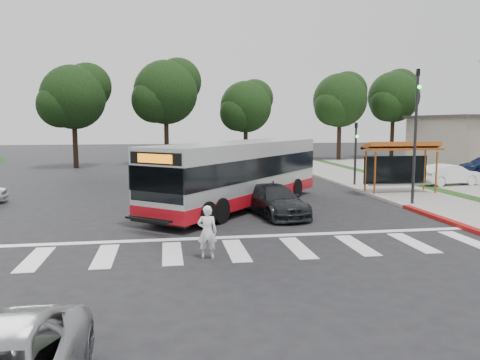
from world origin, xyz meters
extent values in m
plane|color=black|center=(0.00, 0.00, 0.00)|extent=(140.00, 140.00, 0.00)
cube|color=gray|center=(11.00, 8.00, 0.06)|extent=(4.00, 40.00, 0.12)
cube|color=#9E9991|center=(9.00, 8.00, 0.07)|extent=(0.30, 40.00, 0.15)
cube|color=maroon|center=(9.00, -2.00, 0.08)|extent=(0.32, 6.00, 0.15)
cube|color=silver|center=(0.00, -5.00, 0.01)|extent=(18.00, 2.60, 0.01)
cylinder|color=#9D4B1A|center=(9.00, 4.40, 1.27)|extent=(0.10, 0.10, 2.30)
cylinder|color=#9D4B1A|center=(12.60, 4.40, 1.27)|extent=(0.10, 0.10, 2.30)
cylinder|color=#9D4B1A|center=(9.00, 5.60, 1.27)|extent=(0.10, 0.10, 2.30)
cylinder|color=#9D4B1A|center=(12.60, 5.60, 1.27)|extent=(0.10, 0.10, 2.30)
cube|color=#9D4B1A|center=(10.80, 5.00, 2.57)|extent=(4.20, 1.60, 0.12)
cube|color=#9D4B1A|center=(10.80, 5.05, 2.72)|extent=(4.20, 1.32, 0.51)
cube|color=black|center=(10.80, 5.60, 1.32)|extent=(3.80, 0.06, 1.60)
cube|color=gray|center=(10.80, 5.00, 0.57)|extent=(3.60, 0.40, 0.08)
cylinder|color=black|center=(9.60, 1.50, 3.25)|extent=(0.14, 0.14, 6.50)
imported|color=black|center=(9.60, 1.50, 6.00)|extent=(0.16, 0.20, 1.00)
sphere|color=#19E533|center=(9.60, 1.32, 5.65)|extent=(0.18, 0.18, 0.18)
cylinder|color=black|center=(9.60, 8.50, 2.00)|extent=(0.14, 0.14, 4.00)
imported|color=black|center=(9.60, 8.50, 3.50)|extent=(0.16, 0.20, 1.00)
sphere|color=#19E533|center=(9.60, 8.32, 3.15)|extent=(0.18, 0.18, 0.18)
cylinder|color=black|center=(16.00, 28.00, 2.30)|extent=(0.44, 0.44, 4.40)
sphere|color=black|center=(16.00, 28.00, 6.30)|extent=(5.60, 5.60, 5.60)
sphere|color=black|center=(17.12, 28.84, 7.30)|extent=(4.20, 4.20, 4.20)
sphere|color=black|center=(15.02, 27.30, 5.60)|extent=(3.92, 3.92, 3.92)
cylinder|color=black|center=(23.00, 30.00, 2.42)|extent=(0.44, 0.44, 4.84)
sphere|color=black|center=(23.00, 30.00, 6.82)|extent=(5.60, 5.60, 5.60)
sphere|color=black|center=(24.12, 30.84, 7.92)|extent=(4.20, 4.20, 4.20)
sphere|color=black|center=(22.02, 29.30, 6.05)|extent=(3.92, 3.92, 3.92)
cylinder|color=black|center=(-2.00, 26.00, 2.42)|extent=(0.44, 0.44, 4.84)
sphere|color=black|center=(-2.00, 26.00, 6.82)|extent=(6.00, 6.00, 6.00)
sphere|color=black|center=(-0.80, 26.90, 7.92)|extent=(4.50, 4.50, 4.50)
sphere|color=black|center=(-3.05, 25.25, 6.05)|extent=(4.20, 4.20, 4.20)
cylinder|color=black|center=(6.00, 28.00, 1.98)|extent=(0.44, 0.44, 3.96)
sphere|color=black|center=(6.00, 28.00, 5.58)|extent=(5.20, 5.20, 5.20)
sphere|color=black|center=(7.04, 28.78, 6.48)|extent=(3.90, 3.90, 3.90)
sphere|color=black|center=(5.09, 27.35, 4.95)|extent=(3.64, 3.64, 3.64)
cylinder|color=black|center=(-10.00, 24.00, 2.20)|extent=(0.44, 0.44, 4.40)
sphere|color=black|center=(-10.00, 24.00, 6.20)|extent=(5.60, 5.60, 5.60)
sphere|color=black|center=(-8.88, 24.84, 7.20)|extent=(4.20, 4.20, 4.20)
sphere|color=black|center=(-10.98, 23.30, 5.50)|extent=(3.92, 3.92, 3.92)
imported|color=white|center=(-0.97, -5.68, 0.80)|extent=(0.63, 0.47, 1.59)
imported|color=black|center=(2.50, 0.31, 0.65)|extent=(2.56, 4.75, 1.31)
imported|color=white|center=(15.50, 7.58, 0.75)|extent=(4.12, 1.92, 1.31)
camera|label=1|loc=(-2.15, -19.18, 4.01)|focal=35.00mm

